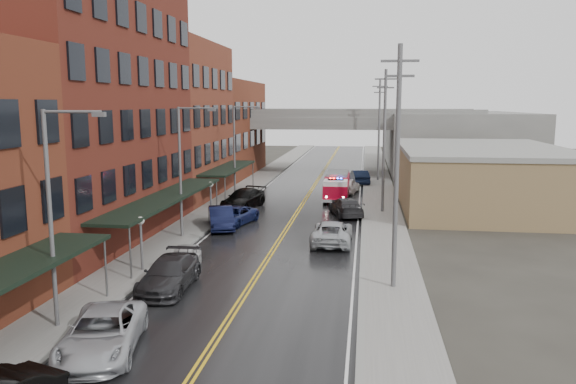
{
  "coord_description": "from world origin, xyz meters",
  "views": [
    {
      "loc": [
        5.69,
        -12.53,
        9.22
      ],
      "look_at": [
        0.28,
        26.41,
        3.0
      ],
      "focal_mm": 35.0,
      "sensor_mm": 36.0,
      "label": 1
    }
  ],
  "objects": [
    {
      "name": "awning_2",
      "position": [
        -7.49,
        40.5,
        2.99
      ],
      "size": [
        2.6,
        13.0,
        3.09
      ],
      "color": "black",
      "rests_on": "ground"
    },
    {
      "name": "brick_building_b",
      "position": [
        -13.3,
        23.0,
        9.0
      ],
      "size": [
        9.0,
        20.0,
        18.0
      ],
      "primitive_type": "cube",
      "color": "#551916",
      "rests_on": "ground"
    },
    {
      "name": "brick_building_far",
      "position": [
        -13.3,
        58.0,
        6.0
      ],
      "size": [
        9.0,
        20.0,
        12.0
      ],
      "primitive_type": "cube",
      "color": "maroon",
      "rests_on": "ground"
    },
    {
      "name": "fire_truck",
      "position": [
        3.01,
        41.07,
        1.41
      ],
      "size": [
        2.87,
        7.12,
        2.6
      ],
      "rotation": [
        0.0,
        0.0,
        -0.0
      ],
      "color": "#A0071E",
      "rests_on": "ground"
    },
    {
      "name": "street_lamp_1",
      "position": [
        -6.55,
        24.0,
        5.19
      ],
      "size": [
        2.64,
        0.22,
        9.0
      ],
      "color": "#59595B",
      "rests_on": "ground"
    },
    {
      "name": "utility_pole_1",
      "position": [
        7.2,
        35.0,
        6.31
      ],
      "size": [
        1.8,
        0.24,
        12.0
      ],
      "color": "#59595B",
      "rests_on": "ground"
    },
    {
      "name": "utility_pole_2",
      "position": [
        7.2,
        55.0,
        6.31
      ],
      "size": [
        1.8,
        0.24,
        12.0
      ],
      "color": "#59595B",
      "rests_on": "ground"
    },
    {
      "name": "parked_car_left_4",
      "position": [
        -4.26,
        16.8,
        0.67
      ],
      "size": [
        2.13,
        4.12,
        1.34
      ],
      "primitive_type": "imported",
      "rotation": [
        0.0,
        0.0,
        0.14
      ],
      "color": "silver",
      "rests_on": "ground"
    },
    {
      "name": "parked_car_right_0",
      "position": [
        3.6,
        23.8,
        0.77
      ],
      "size": [
        2.57,
        5.54,
        1.54
      ],
      "primitive_type": "imported",
      "rotation": [
        0.0,
        0.0,
        3.14
      ],
      "color": "#ACB0B4",
      "rests_on": "ground"
    },
    {
      "name": "parked_car_left_3",
      "position": [
        -3.91,
        13.46,
        0.79
      ],
      "size": [
        2.4,
        5.53,
        1.58
      ],
      "primitive_type": "imported",
      "rotation": [
        0.0,
        0.0,
        0.03
      ],
      "color": "#272629",
      "rests_on": "ground"
    },
    {
      "name": "curb_left",
      "position": [
        -5.65,
        30.0,
        0.07
      ],
      "size": [
        0.3,
        160.0,
        0.15
      ],
      "primitive_type": "cube",
      "color": "gray",
      "rests_on": "ground"
    },
    {
      "name": "parked_car_right_2",
      "position": [
        3.92,
        45.2,
        0.8
      ],
      "size": [
        2.73,
        4.99,
        1.61
      ],
      "primitive_type": "imported",
      "rotation": [
        0.0,
        0.0,
        2.96
      ],
      "color": "white",
      "rests_on": "ground"
    },
    {
      "name": "sidewalk_right",
      "position": [
        7.3,
        30.0,
        0.07
      ],
      "size": [
        3.0,
        160.0,
        0.15
      ],
      "primitive_type": "cube",
      "color": "slate",
      "rests_on": "ground"
    },
    {
      "name": "parked_car_left_7",
      "position": [
        -5.0,
        35.61,
        0.84
      ],
      "size": [
        3.64,
        6.17,
        1.68
      ],
      "primitive_type": "imported",
      "rotation": [
        0.0,
        0.0,
        -0.24
      ],
      "color": "black",
      "rests_on": "ground"
    },
    {
      "name": "utility_pole_0",
      "position": [
        7.2,
        15.0,
        6.31
      ],
      "size": [
        1.8,
        0.24,
        12.0
      ],
      "color": "#59595B",
      "rests_on": "ground"
    },
    {
      "name": "street_lamp_0",
      "position": [
        -6.55,
        8.0,
        5.19
      ],
      "size": [
        2.64,
        0.22,
        9.0
      ],
      "color": "#59595B",
      "rests_on": "ground"
    },
    {
      "name": "globe_lamp_1",
      "position": [
        -6.4,
        16.0,
        2.31
      ],
      "size": [
        0.44,
        0.44,
        3.12
      ],
      "color": "#59595B",
      "rests_on": "ground"
    },
    {
      "name": "right_far_block",
      "position": [
        18.0,
        70.0,
        4.0
      ],
      "size": [
        18.0,
        30.0,
        8.0
      ],
      "primitive_type": "cube",
      "color": "slate",
      "rests_on": "ground"
    },
    {
      "name": "parked_car_left_2",
      "position": [
        -3.87,
        6.11,
        0.78
      ],
      "size": [
        3.79,
        6.07,
        1.57
      ],
      "primitive_type": "imported",
      "rotation": [
        0.0,
        0.0,
        0.22
      ],
      "color": "#A7AAAF",
      "rests_on": "ground"
    },
    {
      "name": "parked_car_right_3",
      "position": [
        5.0,
        52.2,
        0.82
      ],
      "size": [
        2.63,
        5.22,
        1.64
      ],
      "primitive_type": "imported",
      "rotation": [
        0.0,
        0.0,
        3.33
      ],
      "color": "black",
      "rests_on": "ground"
    },
    {
      "name": "parked_car_left_5",
      "position": [
        -4.85,
        27.2,
        0.82
      ],
      "size": [
        3.21,
        5.26,
        1.64
      ],
      "primitive_type": "imported",
      "rotation": [
        0.0,
        0.0,
        0.32
      ],
      "color": "black",
      "rests_on": "ground"
    },
    {
      "name": "sidewalk_left",
      "position": [
        -7.3,
        30.0,
        0.07
      ],
      "size": [
        3.0,
        160.0,
        0.15
      ],
      "primitive_type": "cube",
      "color": "slate",
      "rests_on": "ground"
    },
    {
      "name": "brick_building_c",
      "position": [
        -13.3,
        40.5,
        7.5
      ],
      "size": [
        9.0,
        15.0,
        15.0
      ],
      "primitive_type": "cube",
      "color": "brown",
      "rests_on": "ground"
    },
    {
      "name": "tan_building",
      "position": [
        16.0,
        40.0,
        2.5
      ],
      "size": [
        14.0,
        22.0,
        5.0
      ],
      "primitive_type": "cube",
      "color": "#8F744D",
      "rests_on": "ground"
    },
    {
      "name": "overpass",
      "position": [
        0.0,
        62.0,
        5.99
      ],
      "size": [
        40.0,
        10.0,
        7.5
      ],
      "color": "slate",
      "rests_on": "ground"
    },
    {
      "name": "awning_1",
      "position": [
        -7.49,
        23.0,
        2.99
      ],
      "size": [
        2.6,
        18.0,
        3.09
      ],
      "color": "black",
      "rests_on": "ground"
    },
    {
      "name": "parked_car_left_6",
      "position": [
        -4.22,
        28.8,
        0.67
      ],
      "size": [
        3.39,
        5.24,
        1.34
      ],
      "primitive_type": "imported",
      "rotation": [
        0.0,
        0.0,
        -0.26
      ],
      "color": "#131B48",
      "rests_on": "ground"
    },
    {
      "name": "road",
      "position": [
        0.0,
        30.0,
        0.01
      ],
      "size": [
        11.0,
        160.0,
        0.02
      ],
      "primitive_type": "cube",
      "color": "black",
      "rests_on": "ground"
    },
    {
      "name": "street_lamp_2",
      "position": [
        -6.55,
        40.0,
        5.19
      ],
      "size": [
        2.64,
        0.22,
        9.0
      ],
      "color": "#59595B",
      "rests_on": "ground"
    },
    {
      "name": "curb_right",
      "position": [
        5.65,
        30.0,
        0.07
      ],
      "size": [
        0.3,
        160.0,
        0.15
      ],
      "primitive_type": "cube",
      "color": "gray",
      "rests_on": "ground"
    },
    {
      "name": "globe_lamp_2",
      "position": [
        -6.4,
        30.0,
        2.31
      ],
      "size": [
        0.44,
        0.44,
        3.12
      ],
      "color": "#59595B",
      "rests_on": "ground"
    },
    {
      "name": "parked_car_right_1",
      "position": [
        4.16,
        33.33,
        0.76
      ],
      "size": [
        3.43,
        5.62,
        1.52
      ],
      "primitive_type": "imported",
      "rotation": [
        0.0,
        0.0,
        3.41
      ],
      "color": "#272729",
      "rests_on": "ground"
    }
  ]
}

